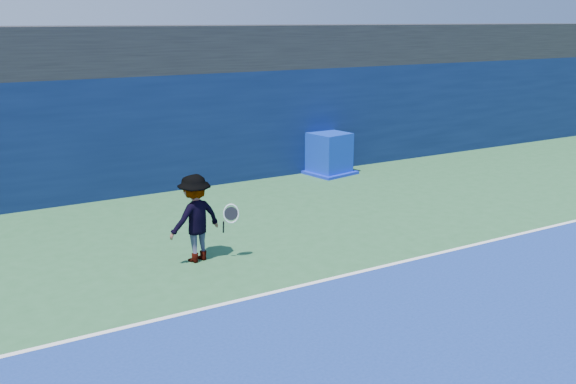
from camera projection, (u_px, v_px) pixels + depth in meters
name	position (u px, v px, depth m)	size (l,w,h in m)	color
ground	(428.00, 364.00, 8.39)	(80.00, 80.00, 0.00)	#295C34
baseline	(307.00, 284.00, 10.89)	(24.00, 0.10, 0.01)	white
stadium_band	(140.00, 49.00, 17.05)	(36.00, 3.00, 1.20)	black
back_wall_assembly	(156.00, 132.00, 16.76)	(36.00, 1.03, 3.00)	#0B183E
equipment_cart	(329.00, 155.00, 18.62)	(1.46, 1.46, 1.20)	#0C2CAC
tennis_player	(195.00, 218.00, 11.80)	(1.33, 0.84, 1.65)	silver
tennis_ball	(198.00, 195.00, 12.02)	(0.07, 0.07, 0.07)	yellow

